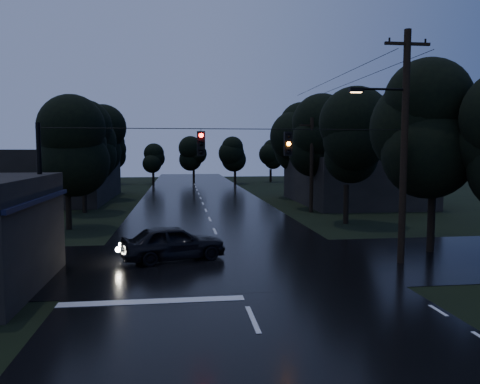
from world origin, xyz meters
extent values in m
cube|color=black|center=(0.00, 30.00, 0.00)|extent=(12.00, 120.00, 0.02)
cube|color=black|center=(0.00, 12.00, 0.00)|extent=(60.00, 9.00, 0.02)
cube|color=black|center=(-7.00, 9.00, 3.20)|extent=(0.30, 7.00, 0.15)
cylinder|color=black|center=(-7.20, 6.00, 1.50)|extent=(0.10, 0.10, 3.00)
cylinder|color=black|center=(-7.20, 12.00, 1.50)|extent=(0.10, 0.10, 3.00)
cube|color=#FFBF66|center=(-7.05, 7.50, 2.50)|extent=(0.06, 1.60, 0.50)
cube|color=#FFBF66|center=(-7.05, 10.20, 2.50)|extent=(0.06, 1.20, 0.50)
cube|color=black|center=(14.00, 34.00, 2.20)|extent=(10.00, 14.00, 4.40)
cube|color=black|center=(-14.00, 40.00, 2.50)|extent=(10.00, 16.00, 5.00)
cylinder|color=black|center=(7.50, 11.00, 5.00)|extent=(0.30, 0.30, 10.00)
cube|color=black|center=(7.50, 11.00, 9.40)|extent=(2.00, 0.12, 0.12)
cylinder|color=black|center=(6.40, 11.00, 7.50)|extent=(2.20, 0.10, 0.10)
cube|color=black|center=(5.30, 11.00, 7.45)|extent=(0.60, 0.25, 0.18)
cube|color=#FFB266|center=(5.30, 11.00, 7.35)|extent=(0.45, 0.18, 0.03)
cylinder|color=black|center=(8.30, 28.00, 3.75)|extent=(0.30, 0.30, 7.50)
cube|color=black|center=(8.30, 28.00, 6.90)|extent=(2.00, 0.12, 0.12)
cylinder|color=black|center=(-7.50, 11.00, 3.00)|extent=(0.18, 0.18, 6.00)
cylinder|color=black|center=(0.00, 11.00, 5.80)|extent=(15.00, 0.03, 0.03)
cube|color=black|center=(-1.20, 11.00, 5.20)|extent=(0.32, 0.25, 1.00)
sphere|color=#FF0C07|center=(-1.20, 10.85, 5.20)|extent=(0.18, 0.18, 0.18)
cube|color=black|center=(2.40, 11.00, 5.20)|extent=(0.32, 0.25, 1.00)
sphere|color=orange|center=(2.40, 10.85, 5.20)|extent=(0.18, 0.18, 0.18)
cylinder|color=black|center=(10.00, 13.00, 1.40)|extent=(0.36, 0.36, 2.80)
sphere|color=black|center=(10.00, 13.00, 4.80)|extent=(4.48, 4.48, 4.48)
sphere|color=black|center=(10.00, 13.00, 6.00)|extent=(4.48, 4.48, 4.48)
sphere|color=black|center=(10.00, 13.00, 7.20)|extent=(4.48, 4.48, 4.48)
cylinder|color=black|center=(-9.00, 22.00, 1.22)|extent=(0.36, 0.36, 2.45)
sphere|color=black|center=(-9.00, 22.00, 4.20)|extent=(3.92, 3.92, 3.92)
sphere|color=black|center=(-9.00, 22.00, 5.25)|extent=(3.92, 3.92, 3.92)
sphere|color=black|center=(-9.00, 22.00, 6.30)|extent=(3.92, 3.92, 3.92)
cylinder|color=black|center=(-9.60, 30.00, 1.31)|extent=(0.36, 0.36, 2.62)
sphere|color=black|center=(-9.60, 30.00, 4.50)|extent=(4.20, 4.20, 4.20)
sphere|color=black|center=(-9.60, 30.00, 5.62)|extent=(4.20, 4.20, 4.20)
sphere|color=black|center=(-9.60, 30.00, 6.75)|extent=(4.20, 4.20, 4.20)
cylinder|color=black|center=(-10.20, 40.00, 1.40)|extent=(0.36, 0.36, 2.80)
sphere|color=black|center=(-10.20, 40.00, 4.80)|extent=(4.48, 4.48, 4.48)
sphere|color=black|center=(-10.20, 40.00, 6.00)|extent=(4.48, 4.48, 4.48)
sphere|color=black|center=(-10.20, 40.00, 7.20)|extent=(4.48, 4.48, 4.48)
cylinder|color=black|center=(9.00, 22.00, 1.31)|extent=(0.36, 0.36, 2.62)
sphere|color=black|center=(9.00, 22.00, 4.50)|extent=(4.20, 4.20, 4.20)
sphere|color=black|center=(9.00, 22.00, 5.62)|extent=(4.20, 4.20, 4.20)
sphere|color=black|center=(9.00, 22.00, 6.75)|extent=(4.20, 4.20, 4.20)
cylinder|color=black|center=(9.60, 30.00, 1.40)|extent=(0.36, 0.36, 2.80)
sphere|color=black|center=(9.60, 30.00, 4.80)|extent=(4.48, 4.48, 4.48)
sphere|color=black|center=(9.60, 30.00, 6.00)|extent=(4.48, 4.48, 4.48)
sphere|color=black|center=(9.60, 30.00, 7.20)|extent=(4.48, 4.48, 4.48)
cylinder|color=black|center=(10.20, 40.00, 1.49)|extent=(0.36, 0.36, 2.97)
sphere|color=black|center=(10.20, 40.00, 5.10)|extent=(4.76, 4.76, 4.76)
sphere|color=black|center=(10.20, 40.00, 6.38)|extent=(4.76, 4.76, 4.76)
sphere|color=black|center=(10.20, 40.00, 7.65)|extent=(4.76, 4.76, 4.76)
imported|color=black|center=(-2.39, 12.90, 0.79)|extent=(5.01, 3.14, 1.59)
camera|label=1|loc=(-2.05, -8.07, 4.92)|focal=35.00mm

